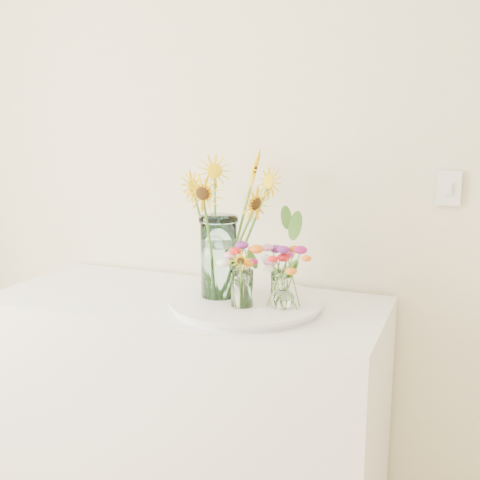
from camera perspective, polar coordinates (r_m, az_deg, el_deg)
The scene contains 10 objects.
counter at distance 2.34m, azimuth -4.89°, elevation -16.15°, with size 1.40×0.60×0.90m, color white.
tray at distance 2.06m, azimuth 0.55°, elevation -6.10°, with size 0.50×0.50×0.03m, color white.
mason_jar at distance 2.06m, azimuth -2.04°, elevation -1.61°, with size 0.12×0.12×0.29m, color #C1F5F9.
sunflower_bouquet at distance 2.03m, azimuth -2.06°, elevation 1.41°, with size 0.62×0.62×0.51m, color #FFC705, non-canonical shape.
small_vase_a at distance 1.97m, azimuth 0.19°, elevation -4.64°, with size 0.07×0.07×0.13m, color white.
wildflower_posy_a at distance 1.95m, azimuth 0.19°, elevation -3.37°, with size 0.17×0.17×0.22m, color orange, non-canonical shape.
small_vase_b at distance 1.96m, azimuth 4.04°, elevation -4.98°, with size 0.08×0.08×0.11m, color white, non-canonical shape.
wildflower_posy_b at distance 1.95m, azimuth 4.06°, elevation -3.71°, with size 0.22×0.22×0.20m, color orange, non-canonical shape.
small_vase_c at distance 2.08m, azimuth 3.71°, elevation -4.15°, with size 0.06×0.06×0.10m, color white.
wildflower_posy_c at distance 2.07m, azimuth 3.72°, elevation -2.95°, with size 0.17×0.17×0.19m, color orange, non-canonical shape.
Camera 1 is at (0.58, 0.08, 1.54)m, focal length 45.00 mm.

